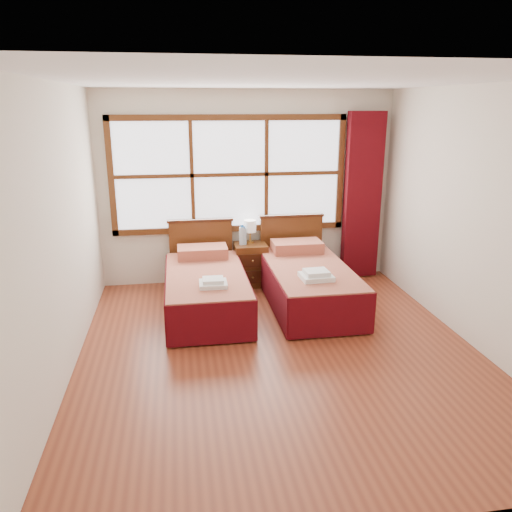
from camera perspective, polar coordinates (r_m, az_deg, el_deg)
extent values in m
plane|color=brown|center=(5.16, 2.72, -10.80)|extent=(4.50, 4.50, 0.00)
plane|color=white|center=(4.58, 3.20, 19.41)|extent=(4.50, 4.50, 0.00)
plane|color=silver|center=(6.88, -0.97, 7.72)|extent=(4.00, 0.00, 4.00)
plane|color=silver|center=(4.72, -21.58, 2.25)|extent=(0.00, 4.50, 4.50)
plane|color=silver|center=(5.47, 23.94, 3.87)|extent=(0.00, 4.50, 4.50)
cube|color=white|center=(6.79, -3.06, 9.28)|extent=(3.00, 0.02, 1.40)
cube|color=#552C12|center=(6.90, -2.94, 3.16)|extent=(3.16, 0.06, 0.08)
cube|color=#552C12|center=(6.71, -3.14, 15.54)|extent=(3.16, 0.06, 0.08)
cube|color=#552C12|center=(6.78, -16.24, 8.64)|extent=(0.08, 0.06, 1.56)
cube|color=#552C12|center=(7.10, 9.60, 9.41)|extent=(0.08, 0.06, 1.56)
cube|color=#552C12|center=(6.73, -7.33, 9.11)|extent=(0.05, 0.05, 1.40)
cube|color=#552C12|center=(6.84, 1.19, 9.36)|extent=(0.05, 0.05, 1.40)
cube|color=#552C12|center=(6.77, -3.04, 9.26)|extent=(3.00, 0.05, 0.05)
cube|color=#5A0910|center=(7.17, 12.06, 6.67)|extent=(0.50, 0.16, 2.30)
cube|color=#38190B|center=(6.05, -5.67, -5.17)|extent=(0.82, 1.64, 0.27)
cube|color=maroon|center=(5.96, -5.74, -2.98)|extent=(0.92, 1.82, 0.22)
cube|color=#570910|center=(6.00, -10.11, -4.37)|extent=(0.03, 1.82, 0.45)
cube|color=#570910|center=(6.05, -1.33, -3.94)|extent=(0.03, 1.82, 0.45)
cube|color=#570910|center=(5.17, -5.06, -7.74)|extent=(0.92, 0.03, 0.45)
cube|color=maroon|center=(6.53, -6.15, 0.48)|extent=(0.64, 0.37, 0.14)
cube|color=#552C12|center=(6.90, -6.28, 0.37)|extent=(0.86, 0.06, 0.89)
cube|color=#38190B|center=(6.78, -6.40, 4.05)|extent=(0.89, 0.08, 0.04)
cube|color=#38190B|center=(6.24, 6.04, -4.45)|extent=(0.84, 1.68, 0.27)
cube|color=maroon|center=(6.15, 6.11, -2.27)|extent=(0.94, 1.86, 0.23)
cube|color=#570910|center=(6.09, 1.78, -3.71)|extent=(0.03, 1.86, 0.47)
cube|color=#570910|center=(6.33, 10.20, -3.18)|extent=(0.03, 1.86, 0.47)
cube|color=#570910|center=(5.37, 8.64, -6.84)|extent=(0.94, 0.03, 0.47)
cube|color=maroon|center=(6.72, 4.68, 1.11)|extent=(0.66, 0.38, 0.15)
cube|color=#552C12|center=(7.06, 4.02, 0.91)|extent=(0.88, 0.06, 0.91)
cube|color=#38190B|center=(6.95, 4.09, 4.60)|extent=(0.91, 0.08, 0.04)
cube|color=#552C12|center=(6.87, -0.64, -0.95)|extent=(0.44, 0.39, 0.58)
cube|color=#38190B|center=(6.71, -0.38, -2.43)|extent=(0.38, 0.02, 0.17)
cube|color=#38190B|center=(6.64, -0.38, -0.53)|extent=(0.38, 0.02, 0.17)
sphere|color=#A87D39|center=(6.70, -0.36, -2.48)|extent=(0.03, 0.03, 0.03)
sphere|color=#A87D39|center=(6.62, -0.36, -0.58)|extent=(0.03, 0.03, 0.03)
cube|color=white|center=(5.50, -4.92, -3.20)|extent=(0.31, 0.27, 0.05)
cube|color=white|center=(5.48, -4.93, -2.76)|extent=(0.23, 0.20, 0.04)
cube|color=white|center=(5.70, 6.90, -2.36)|extent=(0.37, 0.33, 0.05)
cube|color=white|center=(5.68, 6.91, -1.87)|extent=(0.28, 0.24, 0.05)
cylinder|color=gold|center=(6.85, -0.66, 1.62)|extent=(0.10, 0.10, 0.02)
cylinder|color=gold|center=(6.83, -0.67, 2.24)|extent=(0.02, 0.02, 0.13)
cylinder|color=white|center=(6.80, -0.67, 3.45)|extent=(0.16, 0.16, 0.16)
cylinder|color=#A6C2D6|center=(6.73, -1.62, 2.31)|extent=(0.07, 0.07, 0.24)
cylinder|color=#175BAE|center=(6.70, -1.63, 3.44)|extent=(0.04, 0.04, 0.03)
cylinder|color=#A6C2D6|center=(6.75, -1.36, 2.26)|extent=(0.07, 0.07, 0.22)
cylinder|color=#175BAE|center=(6.71, -1.37, 3.30)|extent=(0.03, 0.03, 0.03)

